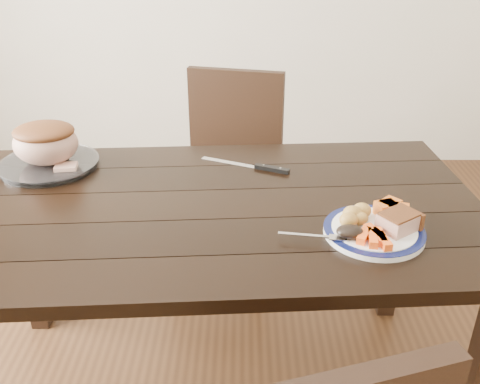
{
  "coord_description": "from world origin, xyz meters",
  "views": [
    {
      "loc": [
        0.09,
        -1.39,
        1.52
      ],
      "look_at": [
        0.08,
        -0.02,
        0.8
      ],
      "focal_mm": 40.0,
      "sensor_mm": 36.0,
      "label": 1
    }
  ],
  "objects_px": {
    "pork_slice": "(398,222)",
    "roast_joint": "(46,144)",
    "serving_platter": "(50,165)",
    "carving_knife": "(261,167)",
    "chair_far": "(230,168)",
    "dinner_plate": "(374,232)",
    "fork": "(318,237)",
    "dining_table": "(214,230)"
  },
  "relations": [
    {
      "from": "chair_far",
      "to": "carving_knife",
      "type": "height_order",
      "value": "chair_far"
    },
    {
      "from": "dinner_plate",
      "to": "fork",
      "type": "xyz_separation_m",
      "value": [
        -0.16,
        -0.04,
        0.01
      ]
    },
    {
      "from": "chair_far",
      "to": "dinner_plate",
      "type": "bearing_deg",
      "value": 126.92
    },
    {
      "from": "serving_platter",
      "to": "roast_joint",
      "type": "relative_size",
      "value": 1.5
    },
    {
      "from": "chair_far",
      "to": "roast_joint",
      "type": "xyz_separation_m",
      "value": [
        -0.6,
        -0.48,
        0.31
      ]
    },
    {
      "from": "roast_joint",
      "to": "serving_platter",
      "type": "bearing_deg",
      "value": 0.0
    },
    {
      "from": "chair_far",
      "to": "carving_knife",
      "type": "distance_m",
      "value": 0.56
    },
    {
      "from": "serving_platter",
      "to": "fork",
      "type": "distance_m",
      "value": 0.97
    },
    {
      "from": "dining_table",
      "to": "chair_far",
      "type": "relative_size",
      "value": 1.78
    },
    {
      "from": "chair_far",
      "to": "roast_joint",
      "type": "relative_size",
      "value": 4.36
    },
    {
      "from": "chair_far",
      "to": "roast_joint",
      "type": "distance_m",
      "value": 0.83
    },
    {
      "from": "carving_knife",
      "to": "serving_platter",
      "type": "bearing_deg",
      "value": -157.62
    },
    {
      "from": "dinner_plate",
      "to": "pork_slice",
      "type": "height_order",
      "value": "pork_slice"
    },
    {
      "from": "pork_slice",
      "to": "carving_knife",
      "type": "xyz_separation_m",
      "value": [
        -0.35,
        0.42,
        -0.04
      ]
    },
    {
      "from": "serving_platter",
      "to": "carving_knife",
      "type": "height_order",
      "value": "serving_platter"
    },
    {
      "from": "chair_far",
      "to": "pork_slice",
      "type": "height_order",
      "value": "chair_far"
    },
    {
      "from": "serving_platter",
      "to": "dinner_plate",
      "type": "bearing_deg",
      "value": -22.64
    },
    {
      "from": "fork",
      "to": "roast_joint",
      "type": "relative_size",
      "value": 0.84
    },
    {
      "from": "dining_table",
      "to": "fork",
      "type": "bearing_deg",
      "value": -36.67
    },
    {
      "from": "fork",
      "to": "serving_platter",
      "type": "bearing_deg",
      "value": 159.67
    },
    {
      "from": "dining_table",
      "to": "roast_joint",
      "type": "relative_size",
      "value": 7.75
    },
    {
      "from": "dining_table",
      "to": "pork_slice",
      "type": "relative_size",
      "value": 17.14
    },
    {
      "from": "dining_table",
      "to": "fork",
      "type": "distance_m",
      "value": 0.37
    },
    {
      "from": "roast_joint",
      "to": "fork",
      "type": "bearing_deg",
      "value": -28.62
    },
    {
      "from": "fork",
      "to": "dinner_plate",
      "type": "bearing_deg",
      "value": 23.96
    },
    {
      "from": "dinner_plate",
      "to": "carving_knife",
      "type": "bearing_deg",
      "value": 125.22
    },
    {
      "from": "chair_far",
      "to": "pork_slice",
      "type": "relative_size",
      "value": 9.63
    },
    {
      "from": "chair_far",
      "to": "dinner_plate",
      "type": "relative_size",
      "value": 3.46
    },
    {
      "from": "dining_table",
      "to": "dinner_plate",
      "type": "bearing_deg",
      "value": -20.76
    },
    {
      "from": "serving_platter",
      "to": "pork_slice",
      "type": "height_order",
      "value": "pork_slice"
    },
    {
      "from": "dinner_plate",
      "to": "roast_joint",
      "type": "xyz_separation_m",
      "value": [
        -1.01,
        0.42,
        0.08
      ]
    },
    {
      "from": "fork",
      "to": "carving_knife",
      "type": "height_order",
      "value": "fork"
    },
    {
      "from": "pork_slice",
      "to": "fork",
      "type": "distance_m",
      "value": 0.22
    },
    {
      "from": "dining_table",
      "to": "pork_slice",
      "type": "distance_m",
      "value": 0.55
    },
    {
      "from": "serving_platter",
      "to": "dining_table",
      "type": "bearing_deg",
      "value": -24.06
    },
    {
      "from": "dining_table",
      "to": "roast_joint",
      "type": "height_order",
      "value": "roast_joint"
    },
    {
      "from": "fork",
      "to": "dining_table",
      "type": "bearing_deg",
      "value": 151.61
    },
    {
      "from": "roast_joint",
      "to": "dinner_plate",
      "type": "bearing_deg",
      "value": -22.64
    },
    {
      "from": "pork_slice",
      "to": "roast_joint",
      "type": "relative_size",
      "value": 0.45
    },
    {
      "from": "carving_knife",
      "to": "dinner_plate",
      "type": "bearing_deg",
      "value": -31.77
    },
    {
      "from": "chair_far",
      "to": "carving_knife",
      "type": "bearing_deg",
      "value": 116.05
    },
    {
      "from": "chair_far",
      "to": "dinner_plate",
      "type": "distance_m",
      "value": 1.02
    }
  ]
}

